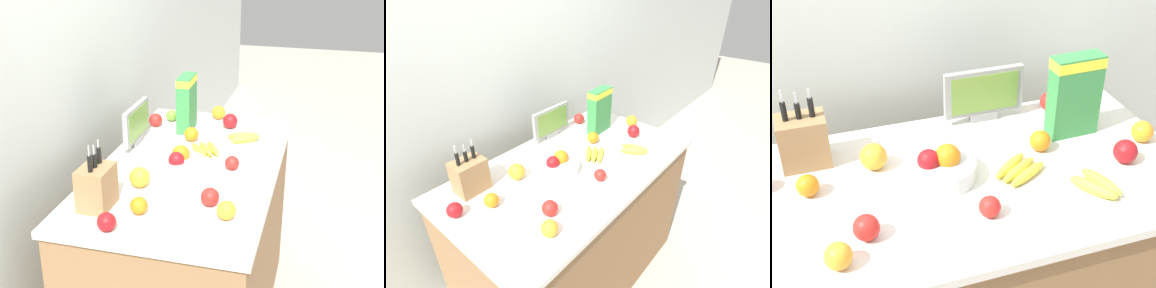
# 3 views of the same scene
# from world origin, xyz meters

# --- Properties ---
(ground_plane) EXTENTS (14.00, 14.00, 0.00)m
(ground_plane) POSITION_xyz_m (0.00, 0.00, 0.00)
(ground_plane) COLOR #B2A899
(wall_back) EXTENTS (9.00, 0.06, 2.60)m
(wall_back) POSITION_xyz_m (0.00, 0.61, 1.30)
(wall_back) COLOR silver
(wall_back) RESTS_ON ground_plane
(counter) EXTENTS (1.44, 0.80, 0.93)m
(counter) POSITION_xyz_m (0.00, 0.00, 0.46)
(counter) COLOR olive
(counter) RESTS_ON ground_plane
(knife_block) EXTENTS (0.15, 0.12, 0.27)m
(knife_block) POSITION_xyz_m (-0.48, 0.24, 1.01)
(knife_block) COLOR #937047
(knife_block) RESTS_ON counter
(small_monitor) EXTENTS (0.30, 0.03, 0.20)m
(small_monitor) POSITION_xyz_m (0.16, 0.32, 1.04)
(small_monitor) COLOR gray
(small_monitor) RESTS_ON counter
(cereal_box) EXTENTS (0.18, 0.08, 0.30)m
(cereal_box) POSITION_xyz_m (0.43, 0.14, 1.09)
(cereal_box) COLOR #338442
(cereal_box) RESTS_ON counter
(fruit_bowl) EXTENTS (0.21, 0.21, 0.11)m
(fruit_bowl) POSITION_xyz_m (-0.09, 0.02, 0.97)
(fruit_bowl) COLOR silver
(fruit_bowl) RESTS_ON counter
(banana_bunch_left) EXTENTS (0.19, 0.18, 0.03)m
(banana_bunch_left) POSITION_xyz_m (0.15, -0.04, 0.94)
(banana_bunch_left) COLOR yellow
(banana_bunch_left) RESTS_ON counter
(banana_bunch_right) EXTENTS (0.14, 0.18, 0.04)m
(banana_bunch_right) POSITION_xyz_m (0.34, -0.19, 0.95)
(banana_bunch_right) COLOR yellow
(banana_bunch_right) RESTS_ON counter
(apple_near_bananas) EXTENTS (0.07, 0.07, 0.07)m
(apple_near_bananas) POSITION_xyz_m (0.43, 0.32, 0.96)
(apple_near_bananas) COLOR red
(apple_near_bananas) RESTS_ON counter
(apple_by_knife_block) EXTENTS (0.06, 0.06, 0.06)m
(apple_by_knife_block) POSITION_xyz_m (0.53, 0.25, 0.96)
(apple_by_knife_block) COLOR #6B9E33
(apple_by_knife_block) RESTS_ON counter
(apple_front) EXTENTS (0.07, 0.07, 0.07)m
(apple_front) POSITION_xyz_m (-0.36, -0.18, 0.96)
(apple_front) COLOR red
(apple_front) RESTS_ON counter
(apple_leftmost) EXTENTS (0.06, 0.06, 0.06)m
(apple_leftmost) POSITION_xyz_m (-0.01, -0.20, 0.96)
(apple_leftmost) COLOR red
(apple_leftmost) RESTS_ON counter
(apple_rear) EXTENTS (0.07, 0.07, 0.07)m
(apple_rear) POSITION_xyz_m (-0.64, 0.14, 0.96)
(apple_rear) COLOR #A31419
(apple_rear) RESTS_ON counter
(apple_middle) EXTENTS (0.08, 0.08, 0.08)m
(apple_middle) POSITION_xyz_m (0.51, -0.08, 0.97)
(apple_middle) COLOR #A31419
(apple_middle) RESTS_ON counter
(orange_front_left) EXTENTS (0.07, 0.07, 0.07)m
(orange_front_left) POSITION_xyz_m (-0.49, 0.07, 0.96)
(orange_front_left) COLOR orange
(orange_front_left) RESTS_ON counter
(orange_near_bowl) EXTENTS (0.09, 0.09, 0.09)m
(orange_near_bowl) POSITION_xyz_m (-0.28, 0.15, 0.97)
(orange_near_bowl) COLOR orange
(orange_near_bowl) RESTS_ON counter
(orange_mid_right) EXTENTS (0.07, 0.07, 0.07)m
(orange_mid_right) POSITION_xyz_m (-0.45, -0.26, 0.96)
(orange_mid_right) COLOR orange
(orange_mid_right) RESTS_ON counter
(orange_front_right) EXTENTS (0.07, 0.07, 0.07)m
(orange_front_right) POSITION_xyz_m (0.27, 0.07, 0.96)
(orange_front_right) COLOR orange
(orange_front_right) RESTS_ON counter
(orange_back_center) EXTENTS (0.08, 0.08, 0.08)m
(orange_back_center) POSITION_xyz_m (0.63, 0.01, 0.97)
(orange_back_center) COLOR orange
(orange_back_center) RESTS_ON counter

